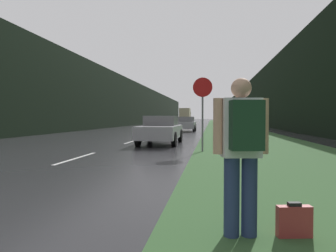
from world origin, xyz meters
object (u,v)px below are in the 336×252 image
object	(u,v)px
car_passing_far	(185,124)
delivery_truck	(185,115)
stop_sign	(203,105)
car_oncoming	(173,121)
car_passing_near	(161,130)
hitchhiker_with_backpack	(242,147)
suitcase	(294,222)

from	to	relation	value
car_passing_far	delivery_truck	xyz separation A→B (m)	(-3.74, 43.35, 1.13)
car_passing_far	stop_sign	bearing A→B (deg)	97.14
car_passing_far	car_oncoming	size ratio (longest dim) A/B	0.87
car_passing_near	delivery_truck	xyz separation A→B (m)	(-3.74, 57.64, 1.13)
car_passing_far	car_oncoming	bearing A→B (deg)	-79.37
hitchhiker_with_backpack	car_passing_near	distance (m)	12.01
hitchhiker_with_backpack	car_passing_near	world-z (taller)	hitchhiker_with_backpack
suitcase	delivery_truck	xyz separation A→B (m)	(-7.19, 69.21, 1.67)
stop_sign	hitchhiker_with_backpack	distance (m)	8.46
stop_sign	delivery_truck	bearing A→B (deg)	95.57
hitchhiker_with_backpack	suitcase	bearing A→B (deg)	-1.88
car_passing_far	delivery_truck	size ratio (longest dim) A/B	0.54
stop_sign	suitcase	bearing A→B (deg)	-81.43
car_passing_near	car_oncoming	bearing A→B (deg)	-83.76
car_oncoming	delivery_truck	size ratio (longest dim) A/B	0.62
hitchhiker_with_backpack	suitcase	xyz separation A→B (m)	(0.58, 0.09, -0.83)
suitcase	car_oncoming	distance (m)	46.33
stop_sign	car_passing_far	size ratio (longest dim) A/B	0.72
suitcase	delivery_truck	world-z (taller)	delivery_truck
stop_sign	hitchhiker_with_backpack	size ratio (longest dim) A/B	1.63
stop_sign	delivery_truck	world-z (taller)	delivery_truck
suitcase	car_passing_near	bearing A→B (deg)	96.15
suitcase	delivery_truck	bearing A→B (deg)	85.47
car_oncoming	delivery_truck	world-z (taller)	delivery_truck
stop_sign	car_passing_near	world-z (taller)	stop_sign
car_oncoming	suitcase	bearing A→B (deg)	-81.07
car_oncoming	car_passing_far	bearing A→B (deg)	-79.37
stop_sign	delivery_truck	distance (m)	61.19
car_oncoming	car_passing_near	bearing A→B (deg)	-83.76
car_passing_far	car_oncoming	distance (m)	20.24
car_passing_far	car_oncoming	world-z (taller)	car_oncoming
hitchhiker_with_backpack	car_passing_near	bearing A→B (deg)	93.38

